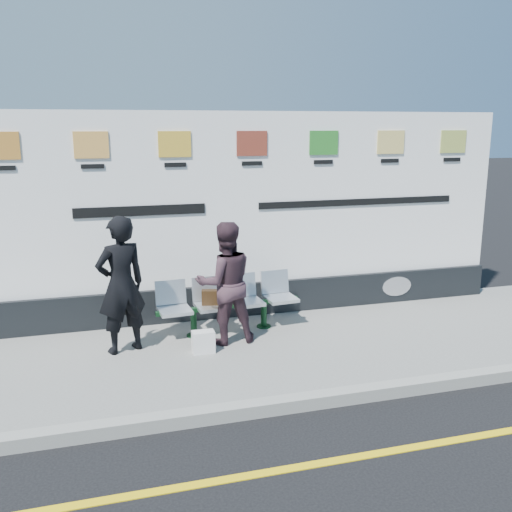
{
  "coord_description": "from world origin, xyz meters",
  "views": [
    {
      "loc": [
        -1.72,
        -4.17,
        2.93
      ],
      "look_at": [
        0.29,
        2.82,
        1.25
      ],
      "focal_mm": 40.0,
      "sensor_mm": 36.0,
      "label": 1
    }
  ],
  "objects": [
    {
      "name": "billboard",
      "position": [
        0.5,
        3.85,
        1.42
      ],
      "size": [
        8.0,
        0.3,
        3.0
      ],
      "color": "black",
      "rests_on": "pavement"
    },
    {
      "name": "carrier_bag_white",
      "position": [
        -0.5,
        2.5,
        0.26
      ],
      "size": [
        0.28,
        0.17,
        0.28
      ],
      "primitive_type": "cube",
      "color": "silver",
      "rests_on": "pavement"
    },
    {
      "name": "woman_right",
      "position": [
        -0.14,
        2.8,
        0.92
      ],
      "size": [
        0.81,
        0.64,
        1.61
      ],
      "primitive_type": "imported",
      "rotation": [
        0.0,
        0.0,
        3.18
      ],
      "color": "#3C272F",
      "rests_on": "pavement"
    },
    {
      "name": "ground",
      "position": [
        0.0,
        0.0,
        0.0
      ],
      "size": [
        80.0,
        80.0,
        0.0
      ],
      "primitive_type": "plane",
      "color": "black"
    },
    {
      "name": "handbag_brown",
      "position": [
        -0.26,
        3.12,
        0.64
      ],
      "size": [
        0.28,
        0.17,
        0.2
      ],
      "primitive_type": "cube",
      "rotation": [
        0.0,
        0.0,
        -0.23
      ],
      "color": "black",
      "rests_on": "bench"
    },
    {
      "name": "yellow_line",
      "position": [
        0.0,
        0.0,
        0.0
      ],
      "size": [
        14.0,
        0.1,
        0.01
      ],
      "primitive_type": "cube",
      "color": "yellow",
      "rests_on": "ground"
    },
    {
      "name": "bench",
      "position": [
        -0.0,
        3.14,
        0.33
      ],
      "size": [
        1.99,
        0.67,
        0.42
      ],
      "primitive_type": null,
      "rotation": [
        0.0,
        0.0,
        0.08
      ],
      "color": "silver",
      "rests_on": "pavement"
    },
    {
      "name": "kerb",
      "position": [
        0.0,
        1.0,
        0.07
      ],
      "size": [
        14.0,
        0.18,
        0.14
      ],
      "primitive_type": "cube",
      "color": "gray",
      "rests_on": "ground"
    },
    {
      "name": "woman_left",
      "position": [
        -1.45,
        2.83,
        0.99
      ],
      "size": [
        0.74,
        0.62,
        1.74
      ],
      "primitive_type": "imported",
      "rotation": [
        0.0,
        0.0,
        3.51
      ],
      "color": "black",
      "rests_on": "pavement"
    },
    {
      "name": "pavement",
      "position": [
        0.0,
        2.5,
        0.06
      ],
      "size": [
        14.0,
        3.0,
        0.12
      ],
      "primitive_type": "cube",
      "color": "gray",
      "rests_on": "ground"
    }
  ]
}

